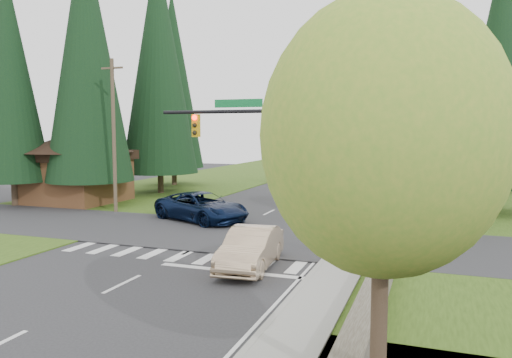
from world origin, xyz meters
The scene contains 34 objects.
ground centered at (0.00, 0.00, 0.00)m, with size 120.00×120.00×0.00m, color #28282B.
grass_east centered at (13.00, 20.00, 0.03)m, with size 14.00×110.00×0.06m, color #2D4713.
grass_west centered at (-13.00, 20.00, 0.03)m, with size 14.00×110.00×0.06m, color #2D4713.
cross_street centered at (0.00, 8.00, 0.00)m, with size 120.00×8.00×0.10m, color #28282B.
sidewalk_east centered at (6.90, 22.00, 0.07)m, with size 1.80×80.00×0.13m, color gray.
curb_east centered at (6.05, 22.00, 0.07)m, with size 0.20×80.00×0.13m, color gray.
stone_wall_south centered at (8.60, -3.00, 0.35)m, with size 0.70×14.00×0.70m, color #4C4438.
stone_wall_north centered at (8.60, 30.00, 0.35)m, with size 0.70×40.00×0.70m, color #4C4438.
traffic_signal centered at (4.37, 4.50, 4.98)m, with size 8.70×0.37×6.80m.
brown_building centered at (-15.00, 15.00, 3.14)m, with size 8.40×8.40×5.40m.
utility_pole centered at (-9.50, 12.00, 5.14)m, with size 1.60×0.24×10.00m.
decid_tree_0 centered at (9.20, 14.00, 5.60)m, with size 4.80×4.80×8.37m.
decid_tree_1 centered at (9.30, 21.00, 5.80)m, with size 5.20×5.20×8.80m.
decid_tree_2 centered at (9.10, 28.00, 5.93)m, with size 5.00×5.00×8.82m.
decid_tree_3 centered at (9.20, 35.00, 5.66)m, with size 5.00×5.00×8.55m.
decid_tree_4 centered at (9.30, 42.00, 6.06)m, with size 5.40×5.40×9.18m.
decid_tree_5 centered at (9.10, 49.00, 5.53)m, with size 4.80×4.80×8.30m.
decid_tree_6 centered at (9.20, 56.00, 5.86)m, with size 5.20×5.20×8.86m.
decid_tree_south centered at (9.30, -6.00, 5.27)m, with size 4.60×4.60×7.92m.
conifer_w_a centered at (-13.00, 14.00, 10.79)m, with size 6.12×6.12×19.80m.
conifer_w_b centered at (-16.00, 18.00, 9.79)m, with size 5.44×5.44×17.80m.
conifer_w_c centered at (-12.00, 22.00, 11.29)m, with size 6.46×6.46×20.80m.
conifer_w_d centered at (-18.00, 12.00, 9.29)m, with size 5.10×5.10×16.80m.
conifer_w_e centered at (-14.00, 28.00, 10.29)m, with size 5.78×5.78×18.80m.
conifer_e_a centered at (14.00, 20.00, 9.79)m, with size 5.44×5.44×17.80m.
conifer_e_b centered at (15.00, 34.00, 10.79)m, with size 6.12×6.12×19.80m.
conifer_e_c centered at (14.00, 48.00, 9.29)m, with size 5.10×5.10×16.80m.
sedan_champagne centered at (3.54, 2.46, 0.79)m, with size 1.67×4.80×1.58m, color #D1B18B.
suv_navy centered at (-2.74, 11.00, 0.87)m, with size 2.88×6.26×1.74m, color black.
parked_car_a centered at (4.20, 14.60, 0.76)m, with size 1.81×4.49×1.53m, color silver.
parked_car_b centered at (4.20, 23.97, 0.63)m, with size 1.76×4.32×1.25m, color slate.
parked_car_c centered at (4.75, 32.82, 0.77)m, with size 1.62×4.65×1.53m, color silver.
parked_car_d centered at (5.60, 36.00, 0.72)m, with size 1.71×4.25×1.45m, color silver.
parked_car_e centered at (5.49, 49.85, 0.68)m, with size 1.92×4.72×1.37m, color #A1A1A5.
Camera 1 is at (10.20, -15.50, 5.36)m, focal length 35.00 mm.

